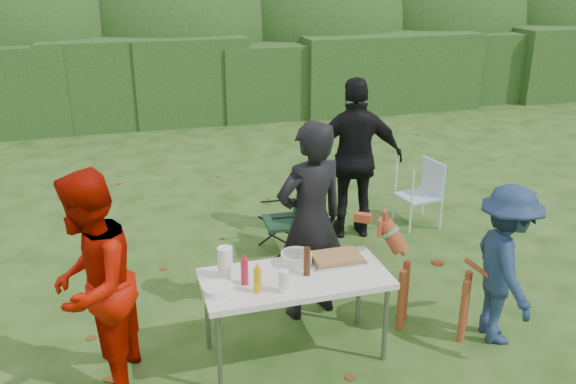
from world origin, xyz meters
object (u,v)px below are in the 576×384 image
object	(u,v)px
person_black_puffy	(355,159)
ketchup_bottle	(245,271)
beer_bottle	(307,261)
person_red_jacket	(91,286)
lawn_chair	(418,194)
mustard_bottle	(258,280)
dog	(435,279)
person_cook	(310,222)
child	(505,265)
paper_towel_roll	(225,263)
folding_table	(295,282)
camping_chair	(286,217)

from	to	relation	value
person_black_puffy	ketchup_bottle	xyz separation A→B (m)	(-1.77, -2.10, -0.10)
ketchup_bottle	beer_bottle	bearing A→B (deg)	0.53
person_red_jacket	lawn_chair	distance (m)	4.35
mustard_bottle	dog	bearing A→B (deg)	5.87
person_cook	person_red_jacket	xyz separation A→B (m)	(-1.87, -0.56, -0.05)
person_black_puffy	beer_bottle	distance (m)	2.45
dog	ketchup_bottle	bearing A→B (deg)	37.83
child	person_black_puffy	bearing A→B (deg)	23.05
ketchup_bottle	paper_towel_roll	distance (m)	0.19
person_red_jacket	beer_bottle	world-z (taller)	person_red_jacket
ketchup_bottle	folding_table	bearing A→B (deg)	1.72
person_cook	paper_towel_roll	bearing A→B (deg)	14.27
person_cook	ketchup_bottle	distance (m)	0.95
person_black_puffy	paper_towel_roll	world-z (taller)	person_black_puffy
child	ketchup_bottle	world-z (taller)	child
person_red_jacket	child	xyz separation A→B (m)	(3.31, -0.29, -0.17)
person_cook	paper_towel_roll	world-z (taller)	person_cook
folding_table	person_red_jacket	xyz separation A→B (m)	(-1.55, 0.03, 0.19)
lawn_chair	paper_towel_roll	xyz separation A→B (m)	(-2.77, -2.01, 0.46)
person_cook	ketchup_bottle	xyz separation A→B (m)	(-0.73, -0.60, -0.08)
child	mustard_bottle	world-z (taller)	child
dog	camping_chair	bearing A→B (deg)	-28.49
paper_towel_roll	person_red_jacket	bearing A→B (deg)	-174.24
folding_table	mustard_bottle	distance (m)	0.41
person_cook	ketchup_bottle	bearing A→B (deg)	25.70
lawn_chair	ketchup_bottle	bearing A→B (deg)	30.47
person_red_jacket	paper_towel_roll	distance (m)	1.02
child	paper_towel_roll	xyz separation A→B (m)	(-2.30, 0.39, 0.16)
folding_table	ketchup_bottle	size ratio (longest dim) A/B	6.82
beer_bottle	ketchup_bottle	bearing A→B (deg)	-179.47
child	camping_chair	size ratio (longest dim) A/B	1.63
person_black_puffy	child	world-z (taller)	person_black_puffy
mustard_bottle	person_cook	bearing A→B (deg)	48.46
folding_table	lawn_chair	size ratio (longest dim) A/B	1.84
camping_chair	beer_bottle	distance (m)	1.92
paper_towel_roll	person_black_puffy	bearing A→B (deg)	45.89
camping_chair	paper_towel_roll	bearing A→B (deg)	63.11
person_red_jacket	person_black_puffy	xyz separation A→B (m)	(2.90, 2.06, 0.07)
camping_chair	folding_table	bearing A→B (deg)	79.46
dog	lawn_chair	xyz separation A→B (m)	(0.96, 2.13, -0.10)
person_black_puffy	person_red_jacket	bearing A→B (deg)	44.83
beer_bottle	paper_towel_roll	xyz separation A→B (m)	(-0.63, 0.14, 0.01)
beer_bottle	person_cook	bearing A→B (deg)	69.47
person_cook	dog	xyz separation A→B (m)	(0.96, -0.58, -0.42)
folding_table	paper_towel_roll	distance (m)	0.58
camping_chair	dog	bearing A→B (deg)	117.57
child	mustard_bottle	distance (m)	2.11
ketchup_bottle	beer_bottle	size ratio (longest dim) A/B	0.92
dog	person_red_jacket	bearing A→B (deg)	36.65
beer_bottle	paper_towel_roll	world-z (taller)	paper_towel_roll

